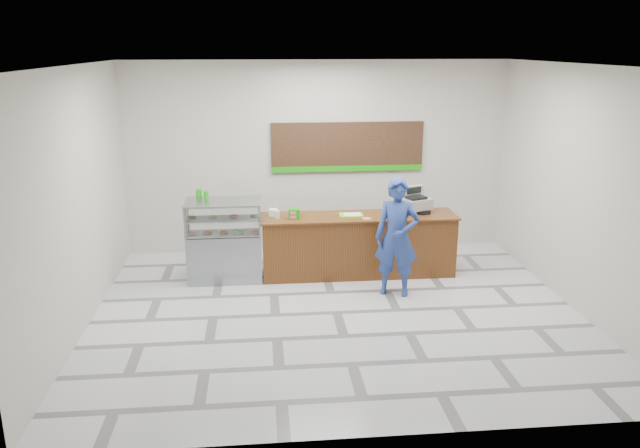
{
  "coord_description": "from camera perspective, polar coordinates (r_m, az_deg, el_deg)",
  "views": [
    {
      "loc": [
        -1.06,
        -8.29,
        3.77
      ],
      "look_at": [
        -0.16,
        0.9,
        1.09
      ],
      "focal_mm": 35.0,
      "sensor_mm": 36.0,
      "label": 1
    }
  ],
  "objects": [
    {
      "name": "customer",
      "position": [
        9.6,
        7.04,
        -1.21
      ],
      "size": [
        0.78,
        0.63,
        1.84
      ],
      "primitive_type": "imported",
      "rotation": [
        0.0,
        0.0,
        -0.33
      ],
      "color": "navy",
      "rests_on": "floor"
    },
    {
      "name": "back_wall",
      "position": [
        11.52,
        -0.23,
        6.08
      ],
      "size": [
        7.0,
        0.0,
        7.0
      ],
      "primitive_type": "plane",
      "rotation": [
        1.57,
        0.0,
        0.0
      ],
      "color": "beige",
      "rests_on": "floor"
    },
    {
      "name": "promo_box",
      "position": [
        10.13,
        -2.36,
        0.95
      ],
      "size": [
        0.2,
        0.15,
        0.16
      ],
      "primitive_type": "cube",
      "rotation": [
        0.0,
        0.0,
        -0.14
      ],
      "color": "#1B9B0E",
      "rests_on": "sales_counter"
    },
    {
      "name": "green_cup_left",
      "position": [
        10.42,
        -11.01,
        2.76
      ],
      "size": [
        0.09,
        0.09,
        0.15
      ],
      "primitive_type": "cylinder",
      "color": "#1B9B0E",
      "rests_on": "display_case"
    },
    {
      "name": "display_case",
      "position": [
        10.33,
        -8.72,
        -1.44
      ],
      "size": [
        1.22,
        0.72,
        1.33
      ],
      "color": "gray",
      "rests_on": "floor"
    },
    {
      "name": "floor",
      "position": [
        9.17,
        1.55,
        -8.1
      ],
      "size": [
        7.0,
        7.0,
        0.0
      ],
      "primitive_type": "plane",
      "color": "silver",
      "rests_on": "ground"
    },
    {
      "name": "sales_counter",
      "position": [
        10.49,
        3.51,
        -1.92
      ],
      "size": [
        3.26,
        0.76,
        1.03
      ],
      "color": "brown",
      "rests_on": "floor"
    },
    {
      "name": "donut_decal",
      "position": [
        10.17,
        4.31,
        0.51
      ],
      "size": [
        0.15,
        0.15,
        0.0
      ],
      "primitive_type": "cylinder",
      "color": "pink",
      "rests_on": "sales_counter"
    },
    {
      "name": "card_terminal",
      "position": [
        10.54,
        9.39,
        1.0
      ],
      "size": [
        0.1,
        0.17,
        0.04
      ],
      "primitive_type": "cube",
      "rotation": [
        0.0,
        0.0,
        -0.16
      ],
      "color": "black",
      "rests_on": "sales_counter"
    },
    {
      "name": "green_cup_right",
      "position": [
        10.36,
        -10.36,
        2.64
      ],
      "size": [
        0.08,
        0.08,
        0.12
      ],
      "primitive_type": "cylinder",
      "color": "#1B9B0E",
      "rests_on": "display_case"
    },
    {
      "name": "cash_register",
      "position": [
        10.65,
        8.63,
        1.96
      ],
      "size": [
        0.58,
        0.6,
        0.42
      ],
      "rotation": [
        0.0,
        0.0,
        0.38
      ],
      "color": "black",
      "rests_on": "sales_counter"
    },
    {
      "name": "ceiling",
      "position": [
        8.36,
        1.74,
        14.33
      ],
      "size": [
        7.0,
        7.0,
        0.0
      ],
      "primitive_type": "plane",
      "rotation": [
        3.14,
        0.0,
        0.0
      ],
      "color": "silver",
      "rests_on": "back_wall"
    },
    {
      "name": "menu_board",
      "position": [
        11.51,
        2.54,
        6.98
      ],
      "size": [
        2.8,
        0.06,
        0.9
      ],
      "color": "black",
      "rests_on": "back_wall"
    },
    {
      "name": "napkin_box",
      "position": [
        10.32,
        -4.3,
        1.06
      ],
      "size": [
        0.16,
        0.16,
        0.11
      ],
      "primitive_type": "cube",
      "rotation": [
        0.0,
        0.0,
        -0.2
      ],
      "color": "white",
      "rests_on": "sales_counter"
    },
    {
      "name": "straw_cup",
      "position": [
        10.17,
        -3.93,
        0.88
      ],
      "size": [
        0.08,
        0.08,
        0.13
      ],
      "primitive_type": "cylinder",
      "color": "silver",
      "rests_on": "sales_counter"
    },
    {
      "name": "serving_tray",
      "position": [
        10.33,
        2.86,
        0.84
      ],
      "size": [
        0.4,
        0.29,
        0.02
      ],
      "rotation": [
        0.0,
        0.0,
        -0.03
      ],
      "color": "#7FD721",
      "rests_on": "sales_counter"
    }
  ]
}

